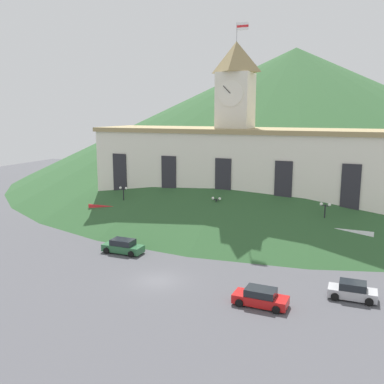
# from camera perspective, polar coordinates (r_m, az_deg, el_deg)

# --- Properties ---
(ground_plane) EXTENTS (160.00, 160.00, 0.00)m
(ground_plane) POSITION_cam_1_polar(r_m,az_deg,el_deg) (40.80, -4.59, -11.68)
(ground_plane) COLOR #4C4C51
(civic_building) EXTENTS (39.75, 10.34, 27.11)m
(civic_building) POSITION_cam_1_polar(r_m,az_deg,el_deg) (60.46, 5.64, 2.78)
(civic_building) COLOR silver
(civic_building) RESTS_ON ground
(banner_fence) EXTENTS (36.97, 0.12, 2.74)m
(banner_fence) POSITION_cam_1_polar(r_m,az_deg,el_deg) (53.43, 2.75, -4.67)
(banner_fence) COLOR red
(banner_fence) RESTS_ON ground
(hillside_backdrop) EXTENTS (129.55, 129.55, 30.17)m
(hillside_backdrop) POSITION_cam_1_polar(r_m,az_deg,el_deg) (106.76, 13.41, 10.18)
(hillside_backdrop) COLOR #2D562D
(hillside_backdrop) RESTS_ON ground
(street_lamp_right) EXTENTS (1.26, 0.36, 5.32)m
(street_lamp_right) POSITION_cam_1_polar(r_m,az_deg,el_deg) (59.78, -9.11, -0.71)
(street_lamp_right) COLOR black
(street_lamp_right) RESTS_ON ground
(street_lamp_left) EXTENTS (1.26, 0.36, 4.92)m
(street_lamp_left) POSITION_cam_1_polar(r_m,az_deg,el_deg) (54.08, 3.25, -2.06)
(street_lamp_left) COLOR black
(street_lamp_left) RESTS_ON ground
(street_lamp_far_left) EXTENTS (1.26, 0.36, 5.27)m
(street_lamp_far_left) POSITION_cam_1_polar(r_m,az_deg,el_deg) (51.33, 17.27, -2.98)
(street_lamp_far_left) COLOR black
(street_lamp_far_left) RESTS_ON ground
(car_green_wagon) EXTENTS (4.61, 2.15, 1.55)m
(car_green_wagon) POSITION_cam_1_polar(r_m,az_deg,el_deg) (48.54, -9.19, -7.19)
(car_green_wagon) COLOR #2D663D
(car_green_wagon) RESTS_ON ground
(car_silver_hatch) EXTENTS (3.93, 2.07, 1.50)m
(car_silver_hatch) POSITION_cam_1_polar(r_m,az_deg,el_deg) (39.15, 20.60, -12.27)
(car_silver_hatch) COLOR #B7B7BC
(car_silver_hatch) RESTS_ON ground
(car_red_sedan) EXTENTS (4.44, 2.21, 1.45)m
(car_red_sedan) POSITION_cam_1_polar(r_m,az_deg,el_deg) (36.08, 9.12, -13.73)
(car_red_sedan) COLOR red
(car_red_sedan) RESTS_ON ground
(pedestrian) EXTENTS (0.50, 0.50, 1.70)m
(pedestrian) POSITION_cam_1_polar(r_m,az_deg,el_deg) (51.24, 5.66, -5.90)
(pedestrian) COLOR #282D3D
(pedestrian) RESTS_ON ground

